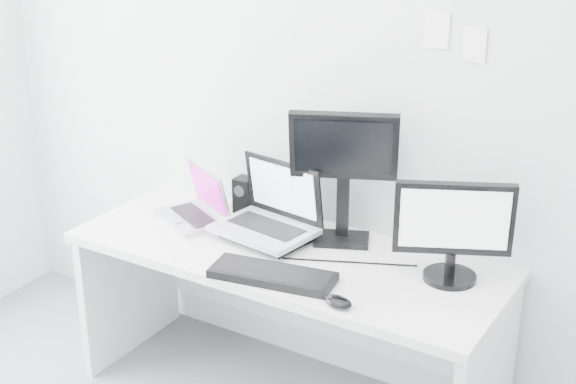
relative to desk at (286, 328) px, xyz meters
The scene contains 11 objects.
back_wall 1.05m from the desk, 90.00° to the left, with size 3.60×3.60×0.00m, color silver.
desk is the anchor object (origin of this frame).
macbook 0.71m from the desk, behind, with size 0.32×0.24×0.24m, color #B3B4B8.
speaker 0.63m from the desk, 146.34° to the left, with size 0.08×0.08×0.16m, color black.
dell_laptop 0.55m from the desk, 162.67° to the left, with size 0.40×0.31×0.33m, color #ACAFB4.
rear_monitor 0.70m from the desk, 53.08° to the left, with size 0.43×0.16×0.59m, color black.
samsung_monitor 0.88m from the desk, ahead, with size 0.44×0.20×0.41m, color black.
keyboard 0.45m from the desk, 70.74° to the right, with size 0.48×0.17×0.03m, color black.
mouse 0.62m from the desk, 36.17° to the right, with size 0.11×0.07×0.04m, color black.
wall_note_0 1.38m from the desk, 37.40° to the left, with size 0.10×0.00×0.14m, color white.
wall_note_1 1.40m from the desk, 29.83° to the left, with size 0.09×0.00×0.13m, color white.
Camera 1 is at (1.60, -1.37, 2.23)m, focal length 52.30 mm.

